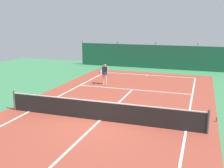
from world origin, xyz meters
The scene contains 7 objects.
ground_plane centered at (0.00, 0.00, 0.00)m, with size 36.00×36.00×0.00m, color #387A4C.
court_surface centered at (0.00, 0.00, 0.00)m, with size 11.02×26.60×0.01m.
tennis_net centered at (0.00, 0.00, 0.51)m, with size 10.12×0.10×1.10m.
back_fence centered at (0.00, 16.07, 0.67)m, with size 16.30×0.98×2.70m.
tennis_player centered at (-2.43, 7.27, 0.96)m, with size 0.68×0.78×1.64m.
tennis_ball_near_player centered at (2.20, 5.72, 0.03)m, with size 0.07×0.07×0.07m, color #CCDB33.
water_bottle centered at (5.45, 1.67, 0.12)m, with size 0.08×0.08×0.24m, color #D84C38.
Camera 1 is at (4.57, -11.66, 4.82)m, focal length 43.21 mm.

